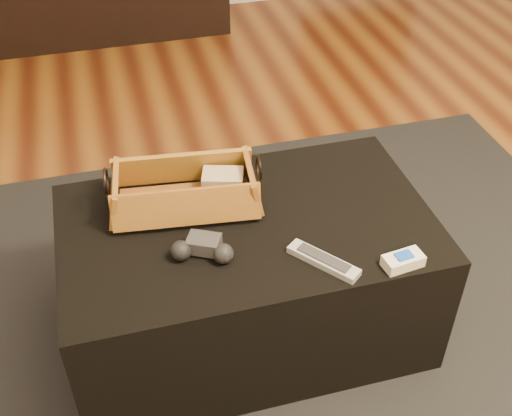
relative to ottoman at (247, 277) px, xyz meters
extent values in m
cube|color=brown|center=(0.12, -0.18, -0.23)|extent=(5.00, 5.50, 0.01)
cube|color=white|center=(0.12, 2.56, -0.16)|extent=(5.00, 0.04, 0.12)
cube|color=black|center=(0.00, -0.05, -0.22)|extent=(2.60, 2.00, 0.01)
cube|color=black|center=(0.00, 0.00, 0.00)|extent=(1.00, 0.60, 0.42)
cube|color=black|center=(-0.17, 0.10, 0.24)|extent=(0.21, 0.05, 0.02)
cube|color=tan|center=(-0.03, 0.13, 0.25)|extent=(0.13, 0.11, 0.06)
cube|color=#B25F28|center=(-0.14, 0.11, 0.22)|extent=(0.38, 0.21, 0.01)
cube|color=#A37324|center=(-0.13, 0.20, 0.28)|extent=(0.39, 0.08, 0.10)
cube|color=#A77425|center=(-0.15, 0.02, 0.28)|extent=(0.39, 0.08, 0.10)
cube|color=#A35D25|center=(0.04, 0.09, 0.28)|extent=(0.06, 0.20, 0.10)
cube|color=#A96826|center=(-0.33, 0.13, 0.28)|extent=(0.06, 0.20, 0.10)
torus|color=black|center=(0.06, 0.09, 0.32)|extent=(0.02, 0.07, 0.07)
torus|color=black|center=(-0.35, 0.14, 0.32)|extent=(0.02, 0.07, 0.07)
cube|color=#2C2C2E|center=(-0.13, -0.08, 0.24)|extent=(0.10, 0.09, 0.04)
sphere|color=black|center=(-0.19, -0.09, 0.24)|extent=(0.07, 0.07, 0.05)
sphere|color=black|center=(-0.09, -0.13, 0.24)|extent=(0.07, 0.07, 0.05)
cube|color=#B7BBC0|center=(0.14, -0.20, 0.22)|extent=(0.15, 0.18, 0.02)
cube|color=#28282B|center=(0.14, -0.20, 0.23)|extent=(0.11, 0.13, 0.00)
cube|color=silver|center=(0.33, -0.26, 0.23)|extent=(0.11, 0.06, 0.03)
cube|color=blue|center=(0.33, -0.26, 0.24)|extent=(0.05, 0.03, 0.01)
camera|label=1|loc=(-0.32, -1.26, 1.33)|focal=45.00mm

